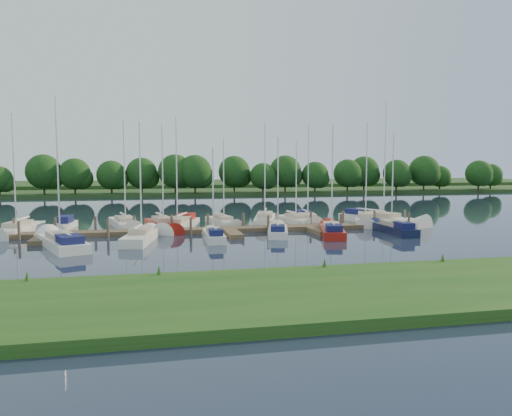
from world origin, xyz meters
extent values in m
plane|color=#1A2335|center=(0.00, 0.00, 0.00)|extent=(260.00, 260.00, 0.00)
cube|color=#1D4D16|center=(0.00, -16.00, 0.25)|extent=(90.00, 10.00, 0.50)
cube|color=#4E3F2C|center=(0.00, 8.00, 0.20)|extent=(40.00, 2.00, 0.40)
cube|color=#4E3F2C|center=(-16.00, 5.00, 0.20)|extent=(1.20, 4.00, 0.40)
cube|color=#4E3F2C|center=(-8.00, 5.00, 0.20)|extent=(1.20, 4.00, 0.40)
cube|color=#4E3F2C|center=(0.00, 5.00, 0.20)|extent=(1.20, 4.00, 0.40)
cube|color=#4E3F2C|center=(8.00, 5.00, 0.20)|extent=(1.20, 4.00, 0.40)
cube|color=#4E3F2C|center=(16.00, 5.00, 0.20)|extent=(1.20, 4.00, 0.40)
cylinder|color=#473D33|center=(-19.00, 9.30, 0.60)|extent=(0.24, 0.24, 2.00)
cylinder|color=#473D33|center=(-15.55, 9.30, 0.60)|extent=(0.24, 0.24, 2.00)
cylinder|color=#473D33|center=(-12.09, 9.30, 0.60)|extent=(0.24, 0.24, 2.00)
cylinder|color=#473D33|center=(-8.64, 9.30, 0.60)|extent=(0.24, 0.24, 2.00)
cylinder|color=#473D33|center=(-5.18, 9.30, 0.60)|extent=(0.24, 0.24, 2.00)
cylinder|color=#473D33|center=(-1.73, 9.30, 0.60)|extent=(0.24, 0.24, 2.00)
cylinder|color=#473D33|center=(1.73, 9.30, 0.60)|extent=(0.24, 0.24, 2.00)
cylinder|color=#473D33|center=(5.18, 9.30, 0.60)|extent=(0.24, 0.24, 2.00)
cylinder|color=#473D33|center=(8.64, 9.30, 0.60)|extent=(0.24, 0.24, 2.00)
cylinder|color=#473D33|center=(12.09, 9.30, 0.60)|extent=(0.24, 0.24, 2.00)
cylinder|color=#473D33|center=(15.55, 9.30, 0.60)|extent=(0.24, 0.24, 2.00)
cylinder|color=#473D33|center=(19.00, 9.30, 0.60)|extent=(0.24, 0.24, 2.00)
cylinder|color=#473D33|center=(-18.00, 6.70, 0.60)|extent=(0.24, 0.24, 2.00)
cylinder|color=#473D33|center=(-10.80, 6.70, 0.60)|extent=(0.24, 0.24, 2.00)
cylinder|color=#473D33|center=(-3.60, 6.70, 0.60)|extent=(0.24, 0.24, 2.00)
cylinder|color=#473D33|center=(3.60, 6.70, 0.60)|extent=(0.24, 0.24, 2.00)
cylinder|color=#473D33|center=(10.80, 6.70, 0.60)|extent=(0.24, 0.24, 2.00)
cylinder|color=#473D33|center=(18.00, 6.70, 0.60)|extent=(0.24, 0.24, 2.00)
cube|color=#22471B|center=(0.00, 75.00, 0.30)|extent=(180.00, 30.00, 0.60)
cube|color=#2F4A20|center=(0.00, 100.00, 0.70)|extent=(220.00, 40.00, 1.40)
cylinder|color=#38281C|center=(-33.17, 60.70, 1.04)|extent=(0.36, 0.36, 2.08)
sphere|color=#0F360E|center=(-33.17, 60.70, 3.58)|extent=(4.85, 4.85, 4.85)
sphere|color=#0F360E|center=(-32.13, 60.90, 2.89)|extent=(3.46, 3.46, 3.46)
cylinder|color=#38281C|center=(-26.96, 63.47, 1.42)|extent=(0.36, 0.36, 2.85)
sphere|color=#0F360E|center=(-26.96, 63.47, 4.90)|extent=(6.64, 6.64, 6.64)
sphere|color=#0F360E|center=(-25.54, 63.67, 3.95)|extent=(4.74, 4.74, 4.74)
cylinder|color=#38281C|center=(-21.74, 63.75, 1.11)|extent=(0.36, 0.36, 2.23)
sphere|color=#0F360E|center=(-21.74, 63.75, 3.84)|extent=(5.20, 5.20, 5.20)
sphere|color=#0F360E|center=(-20.63, 63.95, 3.09)|extent=(3.71, 3.71, 3.71)
cylinder|color=#38281C|center=(-15.43, 60.38, 1.36)|extent=(0.36, 0.36, 2.71)
sphere|color=#0F360E|center=(-15.43, 60.38, 4.67)|extent=(6.32, 6.32, 6.32)
sphere|color=#0F360E|center=(-14.08, 60.58, 3.76)|extent=(4.52, 4.52, 4.52)
cylinder|color=#38281C|center=(-8.22, 63.85, 1.28)|extent=(0.36, 0.36, 2.55)
sphere|color=#0F360E|center=(-8.22, 63.85, 4.39)|extent=(5.95, 5.95, 5.95)
sphere|color=#0F360E|center=(-6.94, 64.05, 3.54)|extent=(4.25, 4.25, 4.25)
cylinder|color=#38281C|center=(-2.34, 62.71, 1.41)|extent=(0.36, 0.36, 2.82)
sphere|color=#0F360E|center=(-2.34, 62.71, 4.85)|extent=(6.57, 6.57, 6.57)
sphere|color=#0F360E|center=(-0.93, 62.91, 3.91)|extent=(4.69, 4.69, 4.69)
cylinder|color=#38281C|center=(3.64, 62.06, 1.35)|extent=(0.36, 0.36, 2.70)
sphere|color=#0F360E|center=(3.64, 62.06, 4.64)|extent=(6.29, 6.29, 6.29)
sphere|color=#0F360E|center=(4.99, 62.26, 3.74)|extent=(4.49, 4.49, 4.49)
cylinder|color=#38281C|center=(10.09, 62.94, 1.42)|extent=(0.36, 0.36, 2.84)
sphere|color=#0F360E|center=(10.09, 62.94, 4.90)|extent=(6.64, 6.64, 6.64)
sphere|color=#0F360E|center=(11.52, 63.14, 3.95)|extent=(4.74, 4.74, 4.74)
cylinder|color=#38281C|center=(14.93, 63.94, 0.99)|extent=(0.36, 0.36, 1.99)
sphere|color=#0F360E|center=(14.93, 63.94, 3.42)|extent=(4.64, 4.64, 4.64)
sphere|color=#0F360E|center=(15.92, 64.14, 2.76)|extent=(3.31, 3.31, 3.31)
cylinder|color=#38281C|center=(20.42, 63.77, 1.40)|extent=(0.36, 0.36, 2.80)
sphere|color=#0F360E|center=(20.42, 63.77, 4.82)|extent=(6.53, 6.53, 6.53)
sphere|color=#0F360E|center=(21.82, 63.97, 3.89)|extent=(4.66, 4.66, 4.66)
cylinder|color=#38281C|center=(27.89, 63.57, 1.28)|extent=(0.36, 0.36, 2.56)
sphere|color=#0F360E|center=(27.89, 63.57, 4.41)|extent=(5.97, 5.97, 5.97)
sphere|color=#0F360E|center=(29.17, 63.77, 3.55)|extent=(4.26, 4.26, 4.26)
cylinder|color=#38281C|center=(32.40, 61.33, 1.08)|extent=(0.36, 0.36, 2.16)
sphere|color=#0F360E|center=(32.40, 61.33, 3.71)|extent=(5.03, 5.03, 5.03)
sphere|color=#0F360E|center=(33.48, 61.53, 2.99)|extent=(3.59, 3.59, 3.59)
cylinder|color=#38281C|center=(39.23, 63.73, 1.09)|extent=(0.36, 0.36, 2.17)
sphere|color=#0F360E|center=(39.23, 63.73, 3.74)|extent=(5.06, 5.06, 5.06)
sphere|color=#0F360E|center=(40.32, 63.93, 3.01)|extent=(3.62, 3.62, 3.62)
cylinder|color=#38281C|center=(44.67, 61.74, 1.34)|extent=(0.36, 0.36, 2.68)
sphere|color=#0F360E|center=(44.67, 61.74, 4.61)|extent=(6.24, 6.24, 6.24)
sphere|color=#0F360E|center=(46.01, 61.94, 3.72)|extent=(4.46, 4.46, 4.46)
cylinder|color=#38281C|center=(51.11, 62.54, 1.07)|extent=(0.36, 0.36, 2.13)
sphere|color=#0F360E|center=(51.11, 62.54, 3.67)|extent=(4.98, 4.98, 4.98)
sphere|color=#0F360E|center=(52.18, 62.74, 2.96)|extent=(3.55, 3.55, 3.55)
cylinder|color=#38281C|center=(58.35, 63.56, 1.09)|extent=(0.36, 0.36, 2.18)
sphere|color=#0F360E|center=(58.35, 63.56, 3.76)|extent=(5.10, 5.10, 5.10)
sphere|color=#0F360E|center=(59.44, 63.76, 3.03)|extent=(3.64, 3.64, 3.64)
cylinder|color=#38281C|center=(62.73, 62.45, 1.26)|extent=(0.36, 0.36, 2.51)
sphere|color=#0F360E|center=(62.73, 62.45, 4.33)|extent=(5.86, 5.86, 5.86)
sphere|color=#0F360E|center=(63.99, 62.65, 3.49)|extent=(4.19, 4.19, 4.19)
cylinder|color=#38281C|center=(69.30, 63.81, 1.20)|extent=(0.36, 0.36, 2.39)
sphere|color=#0F360E|center=(69.30, 63.81, 4.12)|extent=(5.58, 5.58, 5.58)
sphere|color=#0F360E|center=(70.50, 64.01, 3.32)|extent=(3.99, 3.99, 3.99)
cube|color=white|center=(-18.97, 11.16, 0.15)|extent=(3.13, 7.76, 1.14)
cone|color=white|center=(-19.49, 7.43, 0.15)|extent=(1.41, 2.76, 1.06)
cube|color=tan|center=(-19.02, 10.79, 0.88)|extent=(2.04, 3.58, 0.52)
cylinder|color=silver|center=(-19.07, 10.41, 5.81)|extent=(0.12, 0.12, 10.18)
cylinder|color=silver|center=(-18.87, 11.91, 1.29)|extent=(0.57, 3.38, 0.10)
cylinder|color=white|center=(-18.87, 11.91, 1.29)|extent=(0.61, 3.02, 0.20)
cube|color=white|center=(-15.42, 13.81, 0.15)|extent=(1.91, 4.60, 0.90)
cone|color=white|center=(-15.64, 11.58, 0.15)|extent=(0.87, 1.41, 0.74)
cube|color=#15194A|center=(-15.42, 13.81, 0.86)|extent=(1.42, 2.57, 0.81)
cube|color=white|center=(-9.73, 13.98, 0.15)|extent=(3.61, 7.72, 1.08)
cone|color=white|center=(-8.94, 10.35, 0.15)|extent=(1.57, 2.77, 1.04)
cube|color=tan|center=(-9.65, 13.62, 0.84)|extent=(2.24, 3.61, 0.49)
cylinder|color=silver|center=(-9.57, 13.26, 5.71)|extent=(0.12, 0.12, 10.05)
cylinder|color=silver|center=(-9.89, 14.71, 1.23)|extent=(0.81, 3.30, 0.10)
cylinder|color=white|center=(-9.89, 14.71, 1.23)|extent=(0.82, 2.95, 0.20)
cube|color=#A2170F|center=(-6.07, 11.21, 0.15)|extent=(3.39, 7.20, 1.25)
cone|color=#A2170F|center=(-5.32, 7.82, 0.15)|extent=(1.47, 2.58, 0.97)
cube|color=tan|center=(-5.99, 10.87, 0.97)|extent=(2.10, 3.36, 0.57)
cylinder|color=silver|center=(-5.92, 10.54, 5.48)|extent=(0.12, 0.12, 9.37)
cylinder|color=silver|center=(-6.21, 11.89, 1.42)|extent=(0.77, 3.07, 0.10)
cylinder|color=white|center=(-6.21, 11.89, 1.42)|extent=(0.79, 2.75, 0.20)
cube|color=white|center=(-4.31, 11.19, 0.15)|extent=(4.64, 7.75, 1.18)
cone|color=white|center=(-5.65, 7.69, 0.15)|extent=(1.92, 2.83, 1.05)
cube|color=tan|center=(-4.45, 10.84, 0.91)|extent=(2.68, 3.71, 0.54)
cube|color=maroon|center=(-3.56, 13.16, 1.02)|extent=(2.18, 2.63, 0.59)
cylinder|color=silver|center=(-4.58, 10.49, 5.81)|extent=(0.12, 0.12, 10.12)
cylinder|color=silver|center=(-4.04, 11.90, 1.34)|extent=(1.30, 3.19, 0.10)
cylinder|color=white|center=(-4.04, 11.90, 1.34)|extent=(1.26, 2.87, 0.20)
cube|color=white|center=(0.24, 13.57, 0.15)|extent=(2.89, 6.45, 0.99)
cone|color=white|center=(0.83, 10.51, 0.15)|extent=(1.27, 2.31, 0.87)
cube|color=tan|center=(0.30, 13.26, 0.76)|extent=(1.81, 3.00, 0.45)
cylinder|color=silver|center=(0.36, 12.96, 4.83)|extent=(0.12, 0.12, 8.41)
cylinder|color=silver|center=(0.12, 14.18, 1.12)|extent=(0.63, 2.77, 0.10)
cylinder|color=white|center=(0.12, 14.18, 1.12)|extent=(0.67, 2.49, 0.20)
cube|color=white|center=(4.98, 13.78, 0.15)|extent=(3.98, 7.65, 1.23)
cone|color=white|center=(3.98, 10.24, 0.15)|extent=(1.69, 2.76, 1.03)
cube|color=tan|center=(4.88, 13.43, 0.95)|extent=(2.38, 3.61, 0.56)
cylinder|color=silver|center=(4.78, 13.07, 5.76)|extent=(0.12, 0.12, 9.94)
cylinder|color=silver|center=(5.18, 14.49, 1.40)|extent=(0.99, 3.22, 0.10)
cylinder|color=white|center=(5.18, 14.49, 1.40)|extent=(0.99, 2.89, 0.20)
cube|color=white|center=(8.00, 13.17, 0.15)|extent=(2.46, 6.14, 1.03)
cone|color=white|center=(8.40, 10.21, 0.15)|extent=(1.11, 2.18, 0.84)
cube|color=tan|center=(8.04, 12.88, 0.79)|extent=(1.60, 2.83, 0.47)
cylinder|color=silver|center=(8.08, 12.58, 4.68)|extent=(0.12, 0.12, 8.06)
cylinder|color=silver|center=(7.92, 13.76, 1.17)|extent=(0.46, 2.68, 0.10)
cylinder|color=white|center=(7.92, 13.76, 1.17)|extent=(0.52, 2.39, 0.20)
cube|color=white|center=(9.76, 14.07, 0.15)|extent=(3.08, 7.59, 1.01)
cone|color=white|center=(9.24, 10.42, 0.15)|extent=(1.38, 2.70, 1.03)
cube|color=tan|center=(9.70, 13.70, 0.78)|extent=(2.00, 3.50, 0.46)
cube|color=#15194A|center=(10.05, 16.11, 0.87)|extent=(1.74, 2.39, 0.50)
cylinder|color=silver|center=(9.65, 13.34, 5.62)|extent=(0.12, 0.12, 9.95)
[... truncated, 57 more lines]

